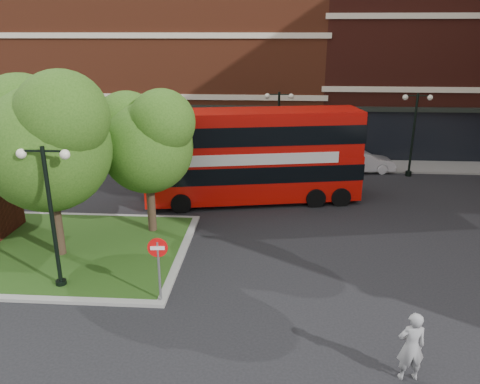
# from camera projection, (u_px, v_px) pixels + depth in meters

# --- Properties ---
(ground) EXTENTS (120.00, 120.00, 0.00)m
(ground) POSITION_uv_depth(u_px,v_px,m) (220.00, 297.00, 15.55)
(ground) COLOR black
(ground) RESTS_ON ground
(pavement_far) EXTENTS (44.00, 3.00, 0.12)m
(pavement_far) POSITION_uv_depth(u_px,v_px,m) (247.00, 163.00, 31.10)
(pavement_far) COLOR slate
(pavement_far) RESTS_ON ground
(terrace_far_left) EXTENTS (26.00, 12.00, 14.00)m
(terrace_far_left) POSITION_uv_depth(u_px,v_px,m) (150.00, 50.00, 36.43)
(terrace_far_left) COLOR maroon
(terrace_far_left) RESTS_ON ground
(terrace_far_right) EXTENTS (18.00, 12.00, 16.00)m
(terrace_far_right) POSITION_uv_depth(u_px,v_px,m) (441.00, 37.00, 34.69)
(terrace_far_right) COLOR #471911
(terrace_far_right) RESTS_ON ground
(traffic_island) EXTENTS (12.60, 7.60, 0.15)m
(traffic_island) POSITION_uv_depth(u_px,v_px,m) (31.00, 248.00, 18.88)
(traffic_island) COLOR gray
(traffic_island) RESTS_ON ground
(tree_island_west) EXTENTS (5.40, 4.71, 7.21)m
(tree_island_west) POSITION_uv_depth(u_px,v_px,m) (44.00, 136.00, 16.85)
(tree_island_west) COLOR #2D2116
(tree_island_west) RESTS_ON ground
(tree_island_east) EXTENTS (4.46, 3.90, 6.29)m
(tree_island_east) POSITION_uv_depth(u_px,v_px,m) (145.00, 138.00, 19.18)
(tree_island_east) COLOR #2D2116
(tree_island_east) RESTS_ON ground
(lamp_island) EXTENTS (1.72, 0.36, 5.00)m
(lamp_island) POSITION_uv_depth(u_px,v_px,m) (51.00, 212.00, 15.17)
(lamp_island) COLOR black
(lamp_island) RESTS_ON ground
(lamp_far_left) EXTENTS (1.72, 0.36, 5.00)m
(lamp_far_left) POSITION_uv_depth(u_px,v_px,m) (278.00, 128.00, 28.18)
(lamp_far_left) COLOR black
(lamp_far_left) RESTS_ON ground
(lamp_far_right) EXTENTS (1.72, 0.36, 5.00)m
(lamp_far_right) POSITION_uv_depth(u_px,v_px,m) (414.00, 130.00, 27.67)
(lamp_far_right) COLOR black
(lamp_far_right) RESTS_ON ground
(bus) EXTENTS (11.09, 4.40, 4.13)m
(bus) POSITION_uv_depth(u_px,v_px,m) (253.00, 150.00, 23.50)
(bus) COLOR #C00D07
(bus) RESTS_ON ground
(woman) EXTENTS (0.74, 0.52, 1.92)m
(woman) POSITION_uv_depth(u_px,v_px,m) (411.00, 346.00, 11.60)
(woman) COLOR gray
(woman) RESTS_ON ground
(car_silver) EXTENTS (4.57, 2.08, 1.52)m
(car_silver) POSITION_uv_depth(u_px,v_px,m) (258.00, 155.00, 30.35)
(car_silver) COLOR #A0A3A7
(car_silver) RESTS_ON ground
(car_white) EXTENTS (4.17, 1.85, 1.33)m
(car_white) POSITION_uv_depth(u_px,v_px,m) (361.00, 162.00, 29.20)
(car_white) COLOR white
(car_white) RESTS_ON ground
(no_entry_sign) EXTENTS (0.64, 0.10, 2.31)m
(no_entry_sign) POSITION_uv_depth(u_px,v_px,m) (158.00, 258.00, 14.66)
(no_entry_sign) COLOR slate
(no_entry_sign) RESTS_ON ground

